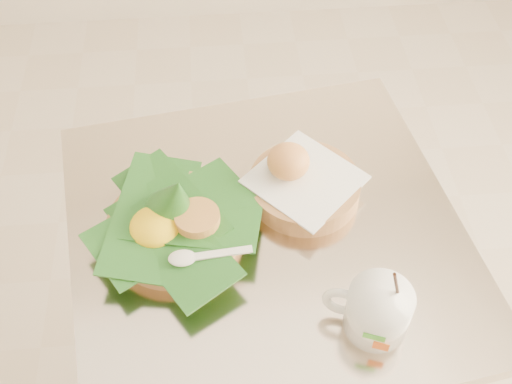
{
  "coord_description": "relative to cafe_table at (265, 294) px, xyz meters",
  "views": [
    {
      "loc": [
        0.09,
        -0.66,
        1.68
      ],
      "look_at": [
        0.15,
        0.06,
        0.82
      ],
      "focal_mm": 45.0,
      "sensor_mm": 36.0,
      "label": 1
    }
  ],
  "objects": [
    {
      "name": "coffee_mug",
      "position": [
        0.15,
        -0.2,
        0.27
      ],
      "size": [
        0.14,
        0.11,
        0.18
      ],
      "rotation": [
        0.0,
        0.0,
        -0.35
      ],
      "color": "white",
      "rests_on": "cafe_table"
    },
    {
      "name": "rice_basket",
      "position": [
        -0.16,
        0.0,
        0.26
      ],
      "size": [
        0.3,
        0.3,
        0.15
      ],
      "rotation": [
        0.0,
        0.0,
        0.4
      ],
      "color": "#AF7F4B",
      "rests_on": "cafe_table"
    },
    {
      "name": "bread_basket",
      "position": [
        0.07,
        0.08,
        0.25
      ],
      "size": [
        0.25,
        0.25,
        0.11
      ],
      "rotation": [
        0.0,
        0.0,
        -0.02
      ],
      "color": "#AF7F4B",
      "rests_on": "cafe_table"
    },
    {
      "name": "cafe_table",
      "position": [
        0.0,
        0.0,
        0.0
      ],
      "size": [
        0.8,
        0.8,
        0.75
      ],
      "rotation": [
        0.0,
        0.0,
        0.15
      ],
      "color": "gray",
      "rests_on": "floor"
    }
  ]
}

